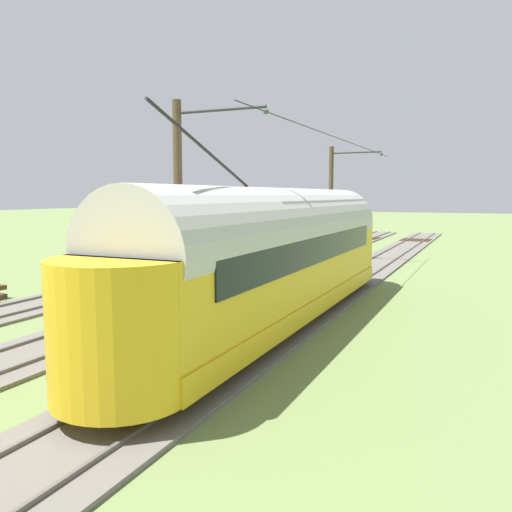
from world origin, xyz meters
The scene contains 8 objects.
ground_plane centered at (0.00, 0.00, 0.00)m, with size 220.00×220.00×0.00m, color olive.
track_streetcar_siding centered at (-4.59, -0.31, 0.05)m, with size 2.80×80.00×0.18m.
track_adjacent_siding centered at (0.00, -0.31, 0.05)m, with size 2.80×80.00×0.18m.
track_third_siding centered at (4.59, -0.31, 0.05)m, with size 2.80×80.00×0.18m.
vintage_streetcar centered at (-4.59, 2.18, 2.26)m, with size 2.65×17.94×5.73m.
catenary_pole_foreground centered at (-1.71, -13.80, 3.67)m, with size 3.21×0.28×6.99m.
catenary_pole_mid_near centered at (-1.71, 3.24, 3.67)m, with size 3.21×0.28×6.99m.
overhead_wire_run centered at (-4.47, -5.99, 6.45)m, with size 3.00×21.04×0.18m.
Camera 1 is at (-10.56, 17.21, 4.09)m, focal length 36.64 mm.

